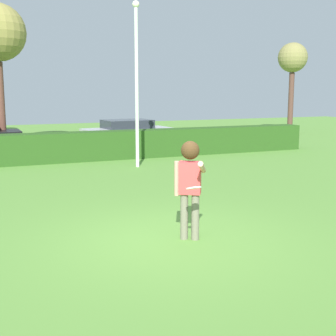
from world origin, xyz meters
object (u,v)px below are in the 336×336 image
(person, at_px, (190,178))
(lamppost, at_px, (137,77))
(frisbee, at_px, (194,188))
(parked_car_silver, at_px, (127,132))
(bare_elm_tree, at_px, (293,60))

(person, height_order, lamppost, lamppost)
(frisbee, height_order, parked_car_silver, parked_car_silver)
(parked_car_silver, xyz_separation_m, bare_elm_tree, (11.30, 2.36, 3.72))
(frisbee, height_order, lamppost, lamppost)
(bare_elm_tree, bearing_deg, person, -131.92)
(frisbee, bearing_deg, person, 69.22)
(person, distance_m, bare_elm_tree, 22.21)
(person, xyz_separation_m, lamppost, (1.79, 7.95, 1.97))
(person, xyz_separation_m, frisbee, (-0.26, -0.68, -0.03))
(person, bearing_deg, bare_elm_tree, 48.08)
(person, distance_m, lamppost, 8.38)
(person, distance_m, parked_car_silver, 14.39)
(lamppost, height_order, parked_car_silver, lamppost)
(frisbee, xyz_separation_m, parked_car_silver, (3.63, 14.66, -0.42))
(parked_car_silver, bearing_deg, bare_elm_tree, 11.82)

